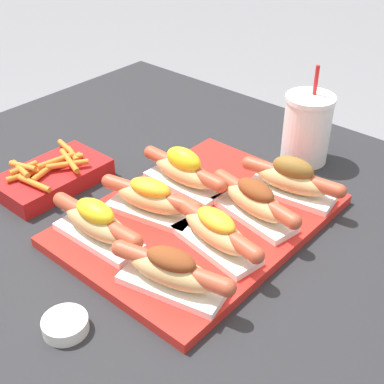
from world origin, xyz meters
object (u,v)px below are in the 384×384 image
(hot_dog_4, at_px, (96,223))
(sauce_bowl, at_px, (65,324))
(hot_dog_1, at_px, (216,231))
(hot_dog_5, at_px, (151,198))
(hot_dog_3, at_px, (292,179))
(hot_dog_2, at_px, (255,201))
(serving_tray, at_px, (201,219))
(hot_dog_6, at_px, (184,171))
(fries_basket, at_px, (52,176))
(hot_dog_0, at_px, (171,271))
(drink_cup, at_px, (307,128))

(hot_dog_4, height_order, sauce_bowl, hot_dog_4)
(hot_dog_1, bearing_deg, hot_dog_5, 90.99)
(hot_dog_3, bearing_deg, hot_dog_5, 144.21)
(hot_dog_2, relative_size, hot_dog_5, 1.01)
(serving_tray, xyz_separation_m, hot_dog_1, (-0.05, -0.08, 0.04))
(hot_dog_3, xyz_separation_m, hot_dog_6, (-0.11, 0.17, 0.00))
(serving_tray, xyz_separation_m, hot_dog_2, (0.06, -0.07, 0.04))
(hot_dog_2, bearing_deg, hot_dog_6, 92.82)
(hot_dog_2, xyz_separation_m, fries_basket, (-0.15, 0.37, -0.03))
(hot_dog_0, xyz_separation_m, hot_dog_2, (0.22, 0.01, 0.00))
(hot_dog_6, distance_m, sauce_bowl, 0.38)
(drink_cup, bearing_deg, hot_dog_3, -157.19)
(hot_dog_4, bearing_deg, hot_dog_6, 0.12)
(serving_tray, relative_size, hot_dog_4, 2.29)
(serving_tray, height_order, hot_dog_1, hot_dog_1)
(hot_dog_1, height_order, hot_dog_3, hot_dog_3)
(hot_dog_6, distance_m, fries_basket, 0.26)
(hot_dog_0, xyz_separation_m, hot_dog_4, (0.00, 0.17, 0.00))
(hot_dog_5, height_order, fries_basket, hot_dog_5)
(fries_basket, bearing_deg, serving_tray, -72.48)
(hot_dog_5, distance_m, sauce_bowl, 0.27)
(hot_dog_4, bearing_deg, sauce_bowl, -145.57)
(hot_dog_2, height_order, hot_dog_6, hot_dog_6)
(hot_dog_6, bearing_deg, hot_dog_4, -179.88)
(serving_tray, bearing_deg, hot_dog_3, -28.56)
(hot_dog_2, bearing_deg, hot_dog_3, -6.54)
(hot_dog_5, bearing_deg, hot_dog_2, -51.64)
(hot_dog_2, bearing_deg, hot_dog_4, 144.60)
(hot_dog_1, height_order, hot_dog_5, hot_dog_5)
(hot_dog_0, bearing_deg, hot_dog_6, 38.12)
(serving_tray, xyz_separation_m, hot_dog_3, (0.16, -0.08, 0.04))
(hot_dog_0, relative_size, fries_basket, 0.94)
(hot_dog_0, xyz_separation_m, hot_dog_1, (0.11, 0.01, -0.00))
(serving_tray, distance_m, drink_cup, 0.32)
(hot_dog_5, distance_m, fries_basket, 0.24)
(sauce_bowl, bearing_deg, drink_cup, 0.10)
(hot_dog_6, bearing_deg, hot_dog_0, -141.88)
(hot_dog_4, relative_size, hot_dog_5, 1.02)
(hot_dog_3, distance_m, hot_dog_6, 0.20)
(hot_dog_5, bearing_deg, drink_cup, -12.83)
(hot_dog_5, relative_size, drink_cup, 0.98)
(sauce_bowl, xyz_separation_m, fries_basket, (0.22, 0.32, 0.01))
(hot_dog_4, distance_m, drink_cup, 0.49)
(sauce_bowl, bearing_deg, hot_dog_3, -8.08)
(hot_dog_0, distance_m, fries_basket, 0.39)
(hot_dog_2, xyz_separation_m, sauce_bowl, (-0.37, 0.05, -0.04))
(serving_tray, xyz_separation_m, hot_dog_5, (-0.05, 0.07, 0.04))
(hot_dog_1, distance_m, hot_dog_6, 0.19)
(hot_dog_2, bearing_deg, sauce_bowl, 171.50)
(hot_dog_1, relative_size, hot_dog_6, 0.99)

